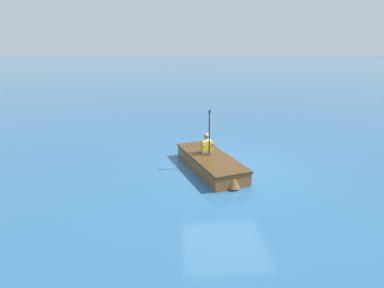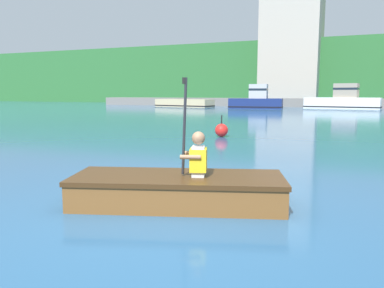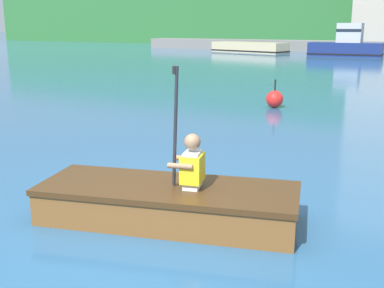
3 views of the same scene
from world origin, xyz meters
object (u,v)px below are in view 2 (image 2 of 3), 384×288
(moored_boat_dock_west_end, at_px, (343,100))
(rowboat_foreground, at_px, (175,188))
(channel_buoy, at_px, (222,130))
(moored_boat_dock_west_inner, at_px, (184,103))
(person_paddler, at_px, (197,156))
(moored_boat_dock_center_far, at_px, (256,100))

(moored_boat_dock_west_end, bearing_deg, rowboat_foreground, -93.34)
(moored_boat_dock_west_end, distance_m, channel_buoy, 26.46)
(rowboat_foreground, bearing_deg, moored_boat_dock_west_end, 86.66)
(moored_boat_dock_west_inner, height_order, channel_buoy, moored_boat_dock_west_inner)
(rowboat_foreground, xyz_separation_m, person_paddler, (0.28, 0.09, 0.43))
(moored_boat_dock_west_end, xyz_separation_m, channel_buoy, (-3.72, -26.19, -0.57))
(moored_boat_dock_west_inner, xyz_separation_m, person_paddler, (13.94, -32.26, 0.28))
(moored_boat_dock_west_end, relative_size, moored_boat_dock_center_far, 1.36)
(moored_boat_dock_center_far, relative_size, rowboat_foreground, 1.75)
(moored_boat_dock_center_far, height_order, channel_buoy, moored_boat_dock_center_far)
(moored_boat_dock_center_far, height_order, rowboat_foreground, moored_boat_dock_center_far)
(moored_boat_dock_center_far, bearing_deg, rowboat_foreground, -79.70)
(moored_boat_dock_west_inner, bearing_deg, channel_buoy, -64.28)
(channel_buoy, bearing_deg, person_paddler, -74.88)
(moored_boat_dock_center_far, bearing_deg, moored_boat_dock_west_end, 20.65)
(rowboat_foreground, bearing_deg, person_paddler, 17.13)
(moored_boat_dock_west_inner, relative_size, person_paddler, 5.41)
(moored_boat_dock_west_inner, xyz_separation_m, rowboat_foreground, (13.66, -32.34, -0.15))
(moored_boat_dock_center_far, relative_size, channel_buoy, 7.09)
(moored_boat_dock_west_end, height_order, rowboat_foreground, moored_boat_dock_west_end)
(moored_boat_dock_west_inner, distance_m, moored_boat_dock_center_far, 8.17)
(channel_buoy, bearing_deg, moored_boat_dock_center_far, 99.42)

